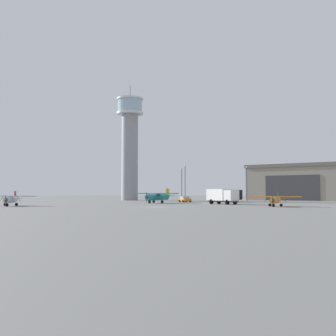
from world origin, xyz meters
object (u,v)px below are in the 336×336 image
(airplane_orange, at_px, (275,200))
(truck_box_black, at_px, (229,195))
(control_tower, at_px, (130,141))
(airplane_teal, at_px, (158,196))
(light_post_north, at_px, (185,180))
(airplane_silver, at_px, (11,199))
(light_post_centre, at_px, (182,181))
(light_post_east, at_px, (247,181))
(car_orange, at_px, (185,199))
(truck_box_white, at_px, (222,196))

(airplane_orange, bearing_deg, truck_box_black, -151.08)
(control_tower, bearing_deg, truck_box_black, -39.77)
(airplane_teal, relative_size, light_post_north, 0.92)
(airplane_teal, distance_m, airplane_silver, 31.34)
(truck_box_black, distance_m, light_post_centre, 22.27)
(airplane_teal, bearing_deg, airplane_silver, -16.65)
(control_tower, relative_size, light_post_centre, 3.55)
(airplane_orange, bearing_deg, airplane_silver, -70.62)
(airplane_teal, height_order, light_post_centre, light_post_centre)
(airplane_orange, bearing_deg, light_post_east, -160.95)
(airplane_orange, distance_m, light_post_centre, 53.62)
(light_post_north, bearing_deg, airplane_silver, -131.79)
(airplane_teal, relative_size, car_orange, 2.12)
(airplane_silver, distance_m, truck_box_white, 40.07)
(airplane_silver, xyz_separation_m, light_post_north, (35.51, 39.73, 4.62))
(control_tower, relative_size, airplane_silver, 3.82)
(airplane_orange, bearing_deg, airplane_teal, -112.70)
(airplane_silver, height_order, light_post_east, light_post_east)
(airplane_orange, distance_m, truck_box_black, 32.68)
(airplane_silver, height_order, car_orange, airplane_silver)
(light_post_east, bearing_deg, airplane_orange, -98.15)
(airplane_teal, bearing_deg, control_tower, -125.56)
(airplane_silver, xyz_separation_m, car_orange, (33.75, 24.52, -0.49))
(airplane_teal, height_order, truck_box_white, airplane_teal)
(truck_box_white, distance_m, car_orange, 17.99)
(airplane_orange, relative_size, truck_box_white, 1.15)
(light_post_north, bearing_deg, truck_box_white, -83.17)
(car_orange, distance_m, light_post_east, 21.70)
(airplane_orange, xyz_separation_m, light_post_north, (-10.27, 46.02, 4.66))
(airplane_orange, height_order, car_orange, airplane_orange)
(truck_box_white, bearing_deg, airplane_teal, -157.80)
(light_post_north, bearing_deg, light_post_east, -14.21)
(light_post_north, xyz_separation_m, light_post_centre, (-0.27, 6.37, -0.21))
(airplane_silver, xyz_separation_m, light_post_centre, (35.23, 46.10, 4.41))
(airplane_teal, xyz_separation_m, light_post_north, (8.72, 23.47, 4.34))
(airplane_silver, bearing_deg, car_orange, 124.97)
(control_tower, relative_size, truck_box_white, 4.75)
(airplane_orange, height_order, truck_box_black, truck_box_black)
(airplane_orange, distance_m, light_post_east, 42.55)
(airplane_silver, bearing_deg, airplane_teal, 120.24)
(car_orange, xyz_separation_m, light_post_north, (1.76, 15.21, 5.11))
(airplane_silver, distance_m, car_orange, 41.72)
(truck_box_black, xyz_separation_m, truck_box_white, (-5.42, -18.92, 0.05))
(control_tower, distance_m, car_orange, 31.05)
(airplane_teal, relative_size, truck_box_black, 1.35)
(airplane_teal, bearing_deg, truck_box_black, 161.38)
(truck_box_white, xyz_separation_m, light_post_north, (-3.87, 32.27, 4.12))
(light_post_east, bearing_deg, truck_box_black, -127.07)
(airplane_teal, distance_m, light_post_centre, 31.28)
(airplane_orange, relative_size, light_post_centre, 0.86)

